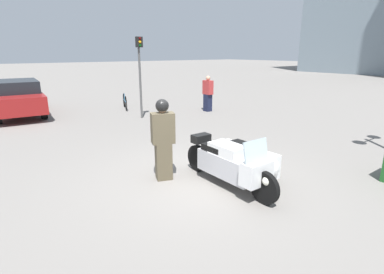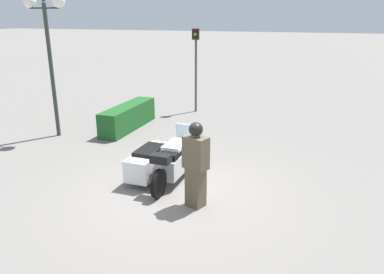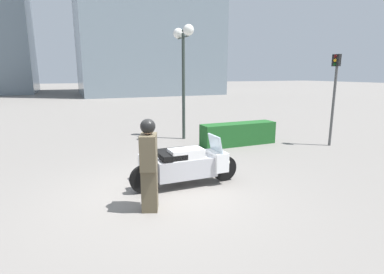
% 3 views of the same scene
% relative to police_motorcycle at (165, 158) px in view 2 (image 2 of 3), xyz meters
% --- Properties ---
extents(ground_plane, '(160.00, 160.00, 0.00)m').
position_rel_police_motorcycle_xyz_m(ground_plane, '(-0.80, -0.64, -0.46)').
color(ground_plane, slate).
extents(police_motorcycle, '(2.58, 1.22, 1.15)m').
position_rel_police_motorcycle_xyz_m(police_motorcycle, '(0.00, 0.00, 0.00)').
color(police_motorcycle, black).
rests_on(police_motorcycle, ground).
extents(officer_rider, '(0.44, 0.55, 1.75)m').
position_rel_police_motorcycle_xyz_m(officer_rider, '(-1.13, -1.16, 0.46)').
color(officer_rider, brown).
rests_on(officer_rider, ground).
extents(hedge_bush_curbside, '(2.81, 0.65, 0.80)m').
position_rel_police_motorcycle_xyz_m(hedge_bush_curbside, '(3.23, 2.73, -0.06)').
color(hedge_bush_curbside, '#1E5623').
rests_on(hedge_bush_curbside, ground).
extents(twin_lamp_post, '(0.39, 1.40, 4.24)m').
position_rel_police_motorcycle_xyz_m(twin_lamp_post, '(1.80, 4.47, 2.94)').
color(twin_lamp_post, '#2D3833').
rests_on(twin_lamp_post, ground).
extents(traffic_light_near, '(0.23, 0.27, 3.18)m').
position_rel_police_motorcycle_xyz_m(traffic_light_near, '(6.17, 1.34, 1.65)').
color(traffic_light_near, '#4C4C4C').
rests_on(traffic_light_near, ground).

